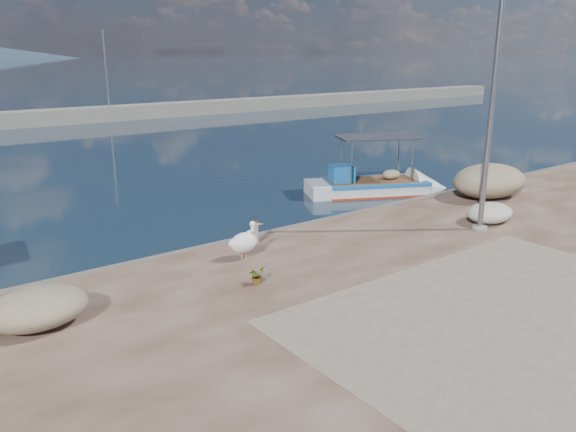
# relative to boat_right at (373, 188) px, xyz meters

# --- Properties ---
(ground) EXTENTS (1400.00, 1400.00, 0.00)m
(ground) POSITION_rel_boat_right_xyz_m (-7.52, -7.94, -0.22)
(ground) COLOR #162635
(ground) RESTS_ON ground
(quay_patch) EXTENTS (9.00, 7.00, 0.01)m
(quay_patch) POSITION_rel_boat_right_xyz_m (-6.52, -10.94, 0.29)
(quay_patch) COLOR gray
(quay_patch) RESTS_ON quay
(breakwater) EXTENTS (120.00, 2.20, 7.50)m
(breakwater) POSITION_rel_boat_right_xyz_m (-7.52, 32.06, 0.39)
(breakwater) COLOR gray
(breakwater) RESTS_ON ground
(boat_right) EXTENTS (6.01, 4.20, 2.77)m
(boat_right) POSITION_rel_boat_right_xyz_m (0.00, 0.00, 0.00)
(boat_right) COLOR white
(boat_right) RESTS_ON ground
(pelican) EXTENTS (1.01, 0.51, 0.97)m
(pelican) POSITION_rel_boat_right_xyz_m (-9.14, -4.43, 0.74)
(pelican) COLOR tan
(pelican) RESTS_ON quay
(lamp_post) EXTENTS (0.44, 0.96, 7.00)m
(lamp_post) POSITION_rel_boat_right_xyz_m (-2.10, -6.52, 3.58)
(lamp_post) COLOR gray
(lamp_post) RESTS_ON quay
(bollard_near) EXTENTS (0.23, 0.23, 0.71)m
(bollard_near) POSITION_rel_boat_right_xyz_m (-8.31, -3.68, 0.67)
(bollard_near) COLOR gray
(bollard_near) RESTS_ON quay
(potted_plant) EXTENTS (0.48, 0.45, 0.42)m
(potted_plant) POSITION_rel_boat_right_xyz_m (-9.80, -5.98, 0.49)
(potted_plant) COLOR #33722D
(potted_plant) RESTS_ON quay
(net_pile_c) EXTENTS (3.09, 2.21, 1.21)m
(net_pile_c) POSITION_rel_boat_right_xyz_m (1.54, -4.34, 0.89)
(net_pile_c) COLOR tan
(net_pile_c) RESTS_ON quay
(net_pile_d) EXTENTS (1.63, 1.23, 0.61)m
(net_pile_d) POSITION_rel_boat_right_xyz_m (-1.26, -6.29, 0.59)
(net_pile_d) COLOR silver
(net_pile_d) RESTS_ON quay
(net_pile_b) EXTENTS (1.92, 1.49, 0.75)m
(net_pile_b) POSITION_rel_boat_right_xyz_m (-14.33, -5.15, 0.66)
(net_pile_b) COLOR tan
(net_pile_b) RESTS_ON quay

